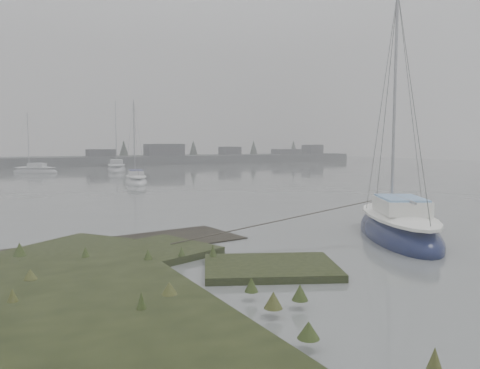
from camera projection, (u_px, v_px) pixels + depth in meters
The scene contains 6 objects.
ground at pixel (65, 184), 38.78m from camera, with size 160.00×160.00×0.00m, color slate.
far_shoreline at pixel (201, 158), 79.49m from camera, with size 60.00×8.00×4.15m.
sailboat_main at pixel (398, 229), 16.93m from camera, with size 5.54×7.02×9.69m.
sailboat_white at pixel (136, 181), 39.41m from camera, with size 2.81×5.64×7.61m.
sailboat_far_b at pixel (117, 169), 56.82m from camera, with size 3.92×6.89×9.25m.
sailboat_far_c at pixel (35, 171), 53.38m from camera, with size 5.32×4.37×7.42m.
Camera 1 is at (-6.21, -10.80, 3.41)m, focal length 35.00 mm.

